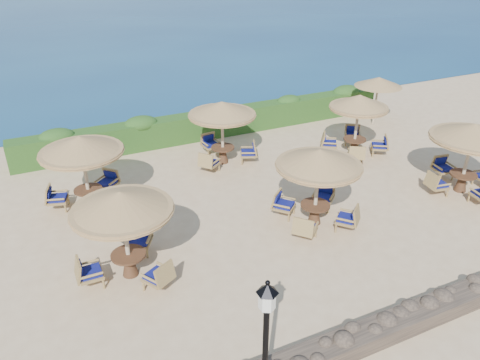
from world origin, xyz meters
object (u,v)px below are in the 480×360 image
at_px(cafe_set_4, 222,120).
at_px(cafe_set_5, 358,116).
at_px(cafe_set_1, 318,174).
at_px(cafe_set_0, 123,217).
at_px(cafe_set_2, 471,145).
at_px(extra_parasol, 379,82).
at_px(cafe_set_3, 83,157).
at_px(lamp_post, 265,359).

xyz_separation_m(cafe_set_4, cafe_set_5, (5.50, -1.61, -0.17)).
bearing_deg(cafe_set_1, cafe_set_0, -179.42).
bearing_deg(cafe_set_5, cafe_set_2, -71.14).
distance_m(extra_parasol, cafe_set_0, 15.40).
height_order(extra_parasol, cafe_set_5, cafe_set_5).
height_order(extra_parasol, cafe_set_1, cafe_set_1).
bearing_deg(cafe_set_2, cafe_set_5, 108.86).
xyz_separation_m(cafe_set_0, cafe_set_3, (-0.38, 4.29, 0.02)).
distance_m(cafe_set_3, cafe_set_4, 5.81).
distance_m(cafe_set_2, cafe_set_3, 13.50).
height_order(lamp_post, cafe_set_1, lamp_post).
bearing_deg(cafe_set_0, cafe_set_3, 95.07).
height_order(cafe_set_0, cafe_set_1, same).
bearing_deg(cafe_set_2, cafe_set_4, 139.28).
bearing_deg(cafe_set_2, cafe_set_3, 159.71).
height_order(extra_parasol, cafe_set_2, cafe_set_2).
height_order(cafe_set_1, cafe_set_4, same).
xyz_separation_m(cafe_set_3, cafe_set_4, (5.65, 1.36, -0.01)).
bearing_deg(cafe_set_4, cafe_set_1, -81.22).
bearing_deg(cafe_set_1, cafe_set_5, 40.56).
bearing_deg(cafe_set_3, cafe_set_0, -84.93).
bearing_deg(cafe_set_1, lamp_post, -131.11).
bearing_deg(lamp_post, cafe_set_2, 24.74).
distance_m(cafe_set_1, cafe_set_2, 6.17).
xyz_separation_m(lamp_post, cafe_set_5, (9.44, 9.47, 0.17)).
xyz_separation_m(extra_parasol, cafe_set_4, (-8.66, -0.92, -0.27)).
height_order(cafe_set_1, cafe_set_2, same).
relative_size(cafe_set_2, cafe_set_5, 1.09).
bearing_deg(cafe_set_1, extra_parasol, 39.80).
relative_size(cafe_set_1, cafe_set_4, 0.98).
distance_m(cafe_set_2, cafe_set_5, 4.68).
xyz_separation_m(lamp_post, cafe_set_0, (-1.33, 5.44, 0.34)).
bearing_deg(lamp_post, cafe_set_0, 103.73).
xyz_separation_m(cafe_set_2, cafe_set_4, (-7.01, 6.04, 0.03)).
distance_m(extra_parasol, cafe_set_2, 7.15).
height_order(cafe_set_1, cafe_set_3, same).
height_order(lamp_post, extra_parasol, lamp_post).
bearing_deg(cafe_set_4, lamp_post, -109.56).
relative_size(extra_parasol, cafe_set_4, 0.86).
bearing_deg(cafe_set_2, extra_parasol, 76.66).
height_order(cafe_set_0, cafe_set_3, same).
relative_size(cafe_set_1, cafe_set_2, 0.92).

